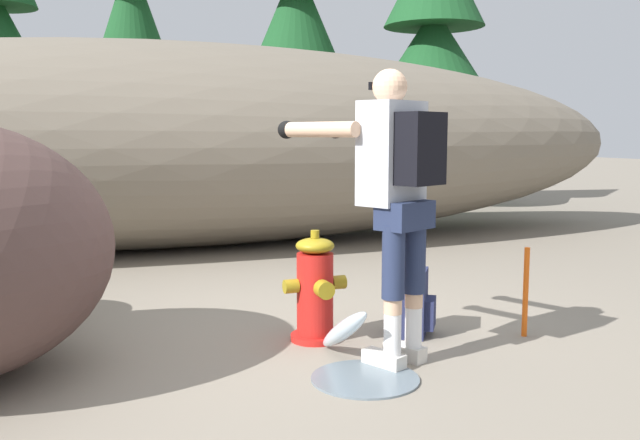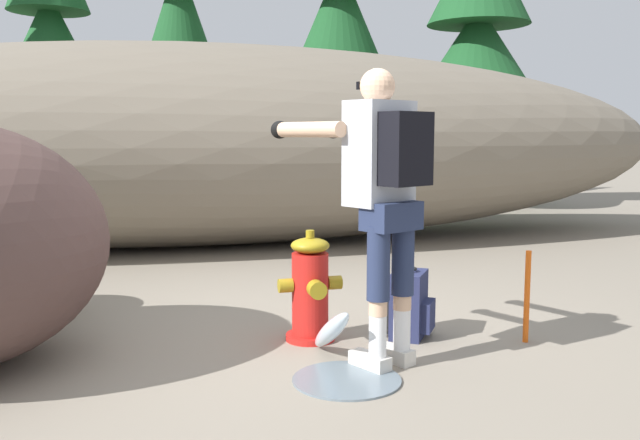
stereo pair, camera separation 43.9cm
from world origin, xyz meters
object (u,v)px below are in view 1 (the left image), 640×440
survey_stake (526,292)px  spare_backpack (412,303)px  fire_hydrant (315,291)px  utility_worker (393,180)px

survey_stake → spare_backpack: bearing=155.5°
fire_hydrant → utility_worker: size_ratio=0.43×
fire_hydrant → spare_backpack: size_ratio=1.54×
fire_hydrant → spare_backpack: fire_hydrant is taller
utility_worker → survey_stake: size_ratio=2.84×
spare_backpack → survey_stake: bearing=10.5°
utility_worker → spare_backpack: 1.05m
utility_worker → survey_stake: bearing=-107.2°
fire_hydrant → survey_stake: 1.40m
fire_hydrant → utility_worker: (0.26, -0.56, 0.75)m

